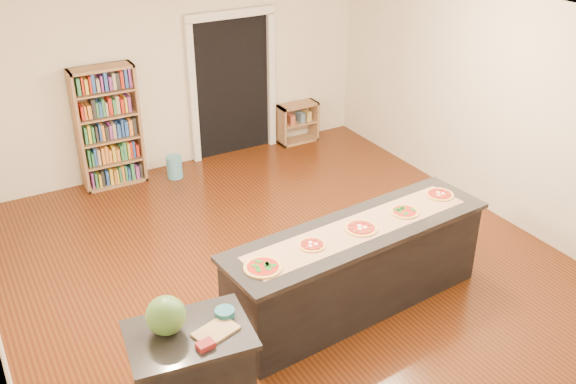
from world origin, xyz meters
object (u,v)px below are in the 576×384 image
waste_bin (174,167)px  watermelon (166,315)px  low_shelf (298,123)px  kitchen_island (357,268)px  side_counter (193,378)px  bookshelf (108,128)px

waste_bin → watermelon: 4.68m
low_shelf → kitchen_island: bearing=-112.7°
side_counter → bookshelf: (0.68, 4.62, 0.38)m
low_shelf → watermelon: watermelon is taller
kitchen_island → side_counter: bearing=-168.0°
bookshelf → low_shelf: bearing=0.2°
kitchen_island → low_shelf: 4.36m
side_counter → low_shelf: 5.93m
side_counter → waste_bin: (1.49, 4.38, -0.31)m
side_counter → waste_bin: 4.64m
side_counter → watermelon: watermelon is taller
waste_bin → watermelon: size_ratio=1.07×
kitchen_island → low_shelf: bearing=62.5°
bookshelf → waste_bin: 1.09m
side_counter → waste_bin: size_ratio=2.88×
waste_bin → watermelon: (-1.62, -4.29, 0.93)m
waste_bin → watermelon: bearing=-110.7°
waste_bin → watermelon: watermelon is taller
side_counter → low_shelf: (3.70, 4.63, -0.15)m
kitchen_island → waste_bin: kitchen_island is taller
kitchen_island → side_counter: size_ratio=3.02×
bookshelf → watermelon: bearing=-100.2°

